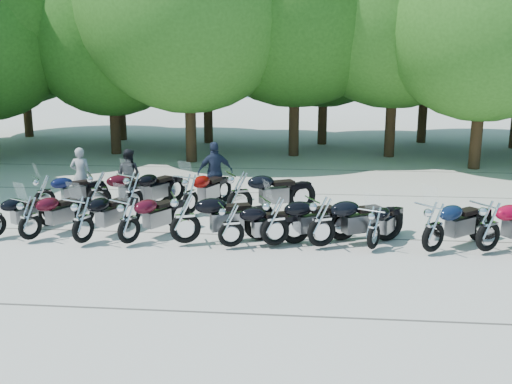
# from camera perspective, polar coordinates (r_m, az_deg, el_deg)

# --- Properties ---
(ground) EXTENTS (90.00, 90.00, 0.00)m
(ground) POSITION_cam_1_polar(r_m,az_deg,el_deg) (13.35, -0.61, -6.09)
(ground) COLOR #A09C91
(ground) RESTS_ON ground
(tree_2) EXTENTS (7.31, 7.31, 8.97)m
(tree_2) POSITION_cam_1_polar(r_m,az_deg,el_deg) (26.78, -13.75, 14.85)
(tree_2) COLOR #3A2614
(tree_2) RESTS_ON ground
(tree_3) EXTENTS (8.70, 8.70, 10.67)m
(tree_3) POSITION_cam_1_polar(r_m,az_deg,el_deg) (24.33, -6.54, 17.71)
(tree_3) COLOR #3A2614
(tree_3) RESTS_ON ground
(tree_6) EXTENTS (8.00, 8.00, 9.82)m
(tree_6) POSITION_cam_1_polar(r_m,az_deg,el_deg) (24.19, 21.14, 15.75)
(tree_6) COLOR #3A2614
(tree_6) RESTS_ON ground
(tree_9) EXTENTS (7.59, 7.59, 9.32)m
(tree_9) POSITION_cam_1_polar(r_m,az_deg,el_deg) (33.59, -21.55, 14.30)
(tree_9) COLOR #3A2614
(tree_9) RESTS_ON ground
(tree_10) EXTENTS (7.78, 7.78, 9.55)m
(tree_10) POSITION_cam_1_polar(r_m,az_deg,el_deg) (31.04, -13.12, 15.27)
(tree_10) COLOR #3A2614
(tree_10) RESTS_ON ground
(tree_11) EXTENTS (7.56, 7.56, 9.28)m
(tree_11) POSITION_cam_1_polar(r_m,az_deg,el_deg) (29.40, -4.74, 15.37)
(tree_11) COLOR #3A2614
(tree_11) RESTS_ON ground
(tree_12) EXTENTS (7.88, 7.88, 9.67)m
(tree_12) POSITION_cam_1_polar(r_m,az_deg,el_deg) (29.01, 6.59, 15.81)
(tree_12) COLOR #3A2614
(tree_12) RESTS_ON ground
(tree_13) EXTENTS (8.31, 8.31, 10.20)m
(tree_13) POSITION_cam_1_polar(r_m,az_deg,el_deg) (30.51, 16.15, 15.85)
(tree_13) COLOR #3A2614
(tree_13) RESTS_ON ground
(motorcycle_1) EXTENTS (1.63, 2.26, 1.24)m
(motorcycle_1) POSITION_cam_1_polar(r_m,az_deg,el_deg) (15.08, -20.79, -2.21)
(motorcycle_1) COLOR #3E0813
(motorcycle_1) RESTS_ON ground
(motorcycle_2) EXTENTS (1.55, 2.40, 1.30)m
(motorcycle_2) POSITION_cam_1_polar(r_m,az_deg,el_deg) (14.41, -16.21, -2.44)
(motorcycle_2) COLOR black
(motorcycle_2) RESTS_ON ground
(motorcycle_3) EXTENTS (1.79, 2.29, 1.28)m
(motorcycle_3) POSITION_cam_1_polar(r_m,az_deg,el_deg) (14.12, -12.04, -2.57)
(motorcycle_3) COLOR #400815
(motorcycle_3) RESTS_ON ground
(motorcycle_4) EXTENTS (2.62, 1.60, 1.42)m
(motorcycle_4) POSITION_cam_1_polar(r_m,az_deg,el_deg) (13.87, -6.77, -2.35)
(motorcycle_4) COLOR black
(motorcycle_4) RESTS_ON ground
(motorcycle_5) EXTENTS (2.24, 1.40, 1.22)m
(motorcycle_5) POSITION_cam_1_polar(r_m,az_deg,el_deg) (13.58, -2.39, -3.05)
(motorcycle_5) COLOR black
(motorcycle_5) RESTS_ON ground
(motorcycle_6) EXTENTS (2.48, 1.68, 1.36)m
(motorcycle_6) POSITION_cam_1_polar(r_m,az_deg,el_deg) (13.65, 1.85, -2.66)
(motorcycle_6) COLOR black
(motorcycle_6) RESTS_ON ground
(motorcycle_7) EXTENTS (2.53, 1.78, 1.39)m
(motorcycle_7) POSITION_cam_1_polar(r_m,az_deg,el_deg) (13.63, 6.30, -2.69)
(motorcycle_7) COLOR black
(motorcycle_7) RESTS_ON ground
(motorcycle_8) EXTENTS (1.50, 2.12, 1.16)m
(motorcycle_8) POSITION_cam_1_polar(r_m,az_deg,el_deg) (13.72, 11.16, -3.25)
(motorcycle_8) COLOR black
(motorcycle_8) RESTS_ON ground
(motorcycle_9) EXTENTS (2.29, 2.09, 1.35)m
(motorcycle_9) POSITION_cam_1_polar(r_m,az_deg,el_deg) (13.78, 16.57, -3.09)
(motorcycle_9) COLOR #0B1833
(motorcycle_9) RESTS_ON ground
(motorcycle_10) EXTENTS (2.44, 1.92, 1.37)m
(motorcycle_10) POSITION_cam_1_polar(r_m,az_deg,el_deg) (14.20, 21.30, -2.93)
(motorcycle_10) COLOR maroon
(motorcycle_10) RESTS_ON ground
(motorcycle_12) EXTENTS (2.01, 1.88, 1.19)m
(motorcycle_12) POSITION_cam_1_polar(r_m,az_deg,el_deg) (17.70, -19.54, 0.03)
(motorcycle_12) COLOR black
(motorcycle_12) RESTS_ON ground
(motorcycle_13) EXTENTS (2.39, 1.74, 1.32)m
(motorcycle_13) POSITION_cam_1_polar(r_m,az_deg,el_deg) (17.22, -14.74, 0.22)
(motorcycle_13) COLOR #33070E
(motorcycle_13) RESTS_ON ground
(motorcycle_14) EXTENTS (1.78, 2.41, 1.34)m
(motorcycle_14) POSITION_cam_1_polar(r_m,az_deg,el_deg) (16.78, -11.62, 0.08)
(motorcycle_14) COLOR black
(motorcycle_14) RESTS_ON ground
(motorcycle_15) EXTENTS (1.59, 2.41, 1.31)m
(motorcycle_15) POSITION_cam_1_polar(r_m,az_deg,el_deg) (16.41, -6.31, -0.06)
(motorcycle_15) COLOR #770704
(motorcycle_15) RESTS_ON ground
(motorcycle_16) EXTENTS (2.64, 1.86, 1.45)m
(motorcycle_16) POSITION_cam_1_polar(r_m,az_deg,el_deg) (16.10, -1.57, 0.01)
(motorcycle_16) COLOR black
(motorcycle_16) RESTS_ON ground
(rider_0) EXTENTS (0.64, 0.46, 1.65)m
(rider_0) POSITION_cam_1_polar(r_m,az_deg,el_deg) (18.58, -16.34, 1.59)
(rider_0) COLOR gray
(rider_0) RESTS_ON ground
(rider_1) EXTENTS (0.87, 0.74, 1.58)m
(rider_1) POSITION_cam_1_polar(r_m,az_deg,el_deg) (18.41, -12.04, 1.62)
(rider_1) COLOR black
(rider_1) RESTS_ON ground
(rider_2) EXTENTS (1.16, 0.83, 1.83)m
(rider_2) POSITION_cam_1_polar(r_m,az_deg,el_deg) (17.78, -3.91, 1.88)
(rider_2) COLOR #1C253C
(rider_2) RESTS_ON ground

